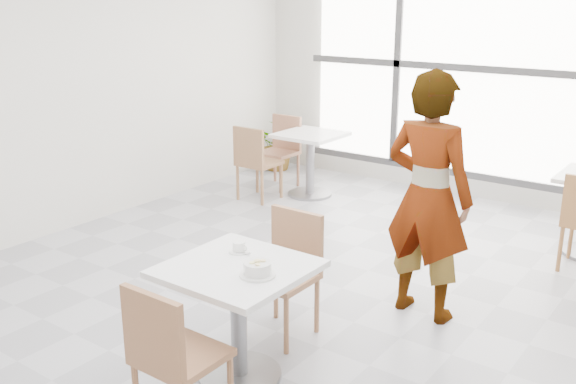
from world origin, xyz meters
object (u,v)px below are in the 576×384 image
Objects in this scene: chair_far at (288,265)px; bg_chair_left_near at (255,158)px; chair_near at (170,351)px; coffee_cup at (239,248)px; main_table at (238,301)px; bg_chair_left_far at (282,146)px; oatmeal_bowl at (257,268)px; person at (428,197)px; bg_table_left at (310,155)px; plant_left at (279,144)px.

bg_chair_left_near is (-2.10, 2.23, 0.00)m from chair_far.
coffee_cup is (-0.19, 0.79, 0.28)m from chair_near.
bg_chair_left_near reaches higher than main_table.
main_table is at bearing -56.70° from bg_chair_left_far.
main_table is 3.81× the size of oatmeal_bowl.
person is (0.67, 1.29, 0.13)m from coffee_cup.
bg_table_left is 1.07× the size of plant_left.
bg_chair_left_near is 1.24× the size of plant_left.
coffee_cup is 0.23× the size of plant_left.
person is at bearing -38.76° from plant_left.
bg_chair_left_near is (-2.21, 2.88, -0.02)m from main_table.
chair_far is at bearing -52.51° from bg_chair_left_far.
bg_chair_left_far reaches higher than oatmeal_bowl.
chair_far reaches higher than bg_table_left.
person is (0.65, 0.81, 0.41)m from chair_far.
chair_near is 4.18m from bg_chair_left_near.
bg_chair_left_near is (-2.75, 1.42, -0.41)m from person.
chair_near is (0.06, -0.62, -0.02)m from main_table.
chair_near is at bearing -101.78° from oatmeal_bowl.
plant_left is (-0.49, 0.60, -0.15)m from bg_chair_left_far.
oatmeal_bowl is (0.12, 0.58, 0.29)m from chair_near.
coffee_cup reaches higher than plant_left.
chair_near and bg_chair_left_near have the same top height.
chair_near is 1.00× the size of bg_chair_left_near.
bg_chair_left_far is at bearing -32.77° from person.
plant_left is (-2.89, 4.79, -0.15)m from chair_near.
main_table is at bearing -62.02° from bg_table_left.
coffee_cup is at bearing -56.89° from bg_chair_left_far.
chair_far and bg_chair_left_far have the same top height.
chair_far is at bearing 133.38° from bg_chair_left_near.
oatmeal_bowl is 4.40m from bg_chair_left_far.
oatmeal_bowl reaches higher than main_table.
main_table is at bearing -55.82° from plant_left.
main_table and bg_table_left have the same top height.
chair_far is 3.06m from bg_chair_left_near.
chair_near is at bearing 80.49° from person.
main_table is 0.33m from oatmeal_bowl.
oatmeal_bowl is 5.19m from plant_left.
bg_table_left is (-2.36, 1.97, -0.42)m from person.
bg_chair_left_far is (-0.12, 0.68, 0.00)m from bg_chair_left_near.
person reaches higher than chair_far.
chair_far is (-0.17, 1.28, 0.00)m from chair_near.
coffee_cup is at bearing 146.26° from oatmeal_bowl.
oatmeal_bowl is at bearing -101.78° from chair_near.
chair_far is at bearing 113.03° from oatmeal_bowl.
plant_left is at bearing 127.76° from chair_far.
bg_chair_left_far is (-2.40, 4.18, 0.00)m from chair_near.
plant_left is (-1.01, 0.73, -0.13)m from bg_table_left.
bg_chair_left_far is at bearing 125.04° from oatmeal_bowl.
bg_chair_left_near is (-2.40, 2.92, -0.29)m from oatmeal_bowl.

